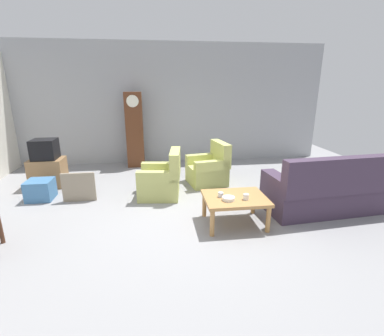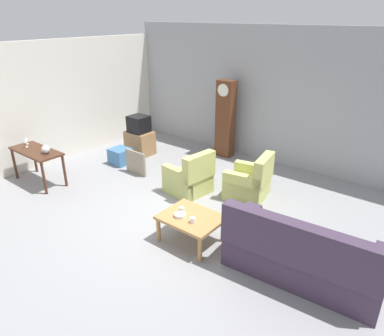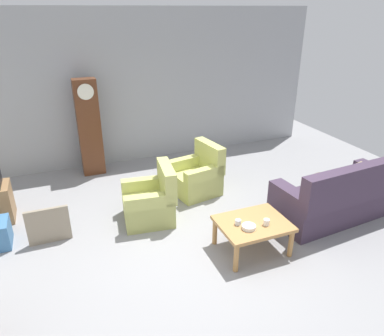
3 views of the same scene
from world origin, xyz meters
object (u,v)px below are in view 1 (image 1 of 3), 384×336
Objects in this scene: coffee_table_wood at (235,201)px; framed_picture_leaning at (79,187)px; tv_crt at (45,149)px; cup_blue_rimmed at (221,195)px; armchair_olive_far at (209,170)px; bowl_white_stacked at (229,199)px; armchair_olive_near at (162,181)px; grandfather_clock at (135,130)px; storage_box_blue at (40,190)px; cup_white_porcelain at (246,197)px; couch_floral at (329,192)px; tv_stand_cabinet at (48,172)px.

framed_picture_leaning is (-2.65, 1.26, -0.11)m from coffee_table_wood.
tv_crt is 3.96m from cup_blue_rimmed.
armchair_olive_far is 4.85× the size of bowl_white_stacked.
coffee_table_wood is 2.93m from framed_picture_leaning.
armchair_olive_near is 4.85× the size of bowl_white_stacked.
tv_crt is (-1.79, -1.29, -0.16)m from grandfather_clock.
grandfather_clock is at bearing 116.12° from coffee_table_wood.
cup_white_porcelain is (3.54, -1.57, 0.31)m from storage_box_blue.
tv_crt is 1.04× the size of storage_box_blue.
grandfather_clock is at bearing 136.63° from couch_floral.
tv_stand_cabinet is 0.51m from tv_crt.
tv_stand_cabinet is at bearing 159.42° from couch_floral.
bowl_white_stacked is at bearing -25.52° from storage_box_blue.
tv_crt is at bearing 145.39° from bowl_white_stacked.
armchair_olive_far reaches higher than framed_picture_leaning.
couch_floral reaches higher than framed_picture_leaning.
coffee_table_wood is 4.15m from tv_stand_cabinet.
cup_blue_rimmed is at bearing 156.63° from cup_white_porcelain.
armchair_olive_near is at bearing 130.04° from coffee_table_wood.
tv_stand_cabinet is 1.13× the size of framed_picture_leaning.
armchair_olive_far is at bearing -4.99° from tv_stand_cabinet.
coffee_table_wood is 0.21m from cup_white_porcelain.
armchair_olive_far is 0.47× the size of grandfather_clock.
cup_blue_rimmed is at bearing -55.70° from armchair_olive_near.
armchair_olive_far is 3.52m from tv_crt.
storage_box_blue is 3.89m from cup_white_porcelain.
armchair_olive_far is 1.35× the size of tv_stand_cabinet.
framed_picture_leaning is at bearing 166.99° from couch_floral.
grandfather_clock is 2.31m from tv_stand_cabinet.
cup_white_porcelain reaches higher than bowl_white_stacked.
grandfather_clock is 2.86× the size of tv_stand_cabinet.
framed_picture_leaning is 7.32× the size of cup_blue_rimmed.
tv_crt is at bearing 159.47° from armchair_olive_near.
coffee_table_wood is at bearing -32.21° from tv_crt.
tv_stand_cabinet reaches higher than coffee_table_wood.
cup_white_porcelain reaches higher than storage_box_blue.
framed_picture_leaning is 2.73m from cup_blue_rimmed.
tv_crt is 4.11m from bowl_white_stacked.
framed_picture_leaning is 1.30× the size of storage_box_blue.
armchair_olive_near is 2.58m from tv_stand_cabinet.
armchair_olive_far is 10.51× the size of cup_white_porcelain.
couch_floral is 5.62m from tv_crt.
cup_blue_rimmed is (3.19, -1.42, 0.30)m from storage_box_blue.
grandfather_clock is 22.22× the size of cup_white_porcelain.
framed_picture_leaning is (-2.60, -0.65, -0.03)m from armchair_olive_far.
grandfather_clock is at bearing 105.73° from armchair_olive_near.
framed_picture_leaning is (0.86, -0.96, -0.54)m from tv_crt.
couch_floral is 3.60× the size of framed_picture_leaning.
cup_blue_rimmed is at bearing -66.76° from grandfather_clock.
grandfather_clock is 4.21× the size of storage_box_blue.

